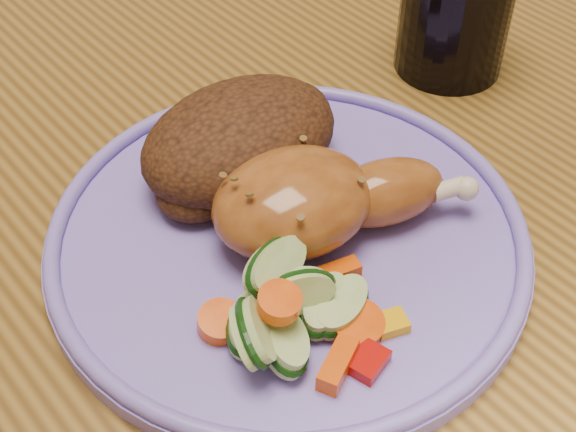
% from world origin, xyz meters
% --- Properties ---
extents(dining_table, '(0.90, 1.40, 0.75)m').
position_xyz_m(dining_table, '(0.00, 0.00, 0.67)').
color(dining_table, brown).
rests_on(dining_table, ground).
extents(plate, '(0.29, 0.29, 0.01)m').
position_xyz_m(plate, '(-0.02, -0.10, 0.76)').
color(plate, '#7966D2').
rests_on(plate, dining_table).
extents(plate_rim, '(0.29, 0.29, 0.01)m').
position_xyz_m(plate_rim, '(-0.02, -0.10, 0.77)').
color(plate_rim, '#7966D2').
rests_on(plate_rim, plate).
extents(chicken_leg, '(0.16, 0.11, 0.05)m').
position_xyz_m(chicken_leg, '(-0.01, -0.11, 0.79)').
color(chicken_leg, '#9A5620').
rests_on(chicken_leg, plate).
extents(rice_pilaf, '(0.15, 0.10, 0.06)m').
position_xyz_m(rice_pilaf, '(-0.01, -0.04, 0.78)').
color(rice_pilaf, '#422310').
rests_on(rice_pilaf, plate).
extents(vegetable_pile, '(0.11, 0.10, 0.05)m').
position_xyz_m(vegetable_pile, '(-0.07, -0.16, 0.78)').
color(vegetable_pile, '#A50A05').
rests_on(vegetable_pile, plate).
extents(drinking_glass, '(0.08, 0.08, 0.11)m').
position_xyz_m(drinking_glass, '(0.20, -0.03, 0.80)').
color(drinking_glass, black).
rests_on(drinking_glass, dining_table).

